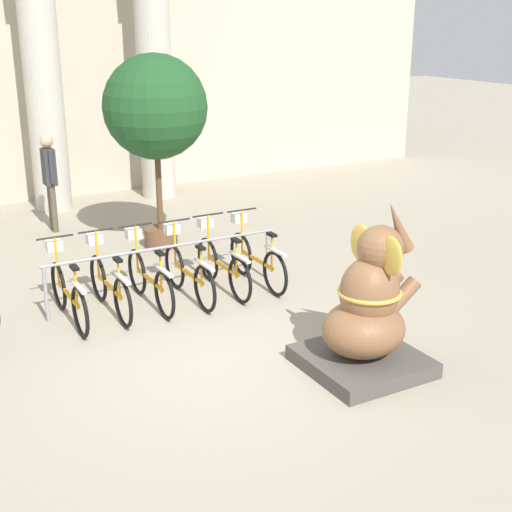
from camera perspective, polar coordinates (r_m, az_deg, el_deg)
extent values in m
plane|color=#9E937F|center=(8.39, -2.92, -7.93)|extent=(60.00, 60.00, 0.00)
cube|color=#BCB29E|center=(15.71, -17.70, 15.08)|extent=(20.00, 0.20, 6.00)
cylinder|color=#BCB7A8|center=(14.77, -16.66, 13.05)|extent=(0.72, 0.72, 5.00)
cylinder|color=#BCB7A8|center=(15.45, -8.12, 13.84)|extent=(0.72, 0.72, 5.00)
cylinder|color=gray|center=(9.50, -16.45, -2.97)|extent=(0.05, 0.05, 0.75)
cylinder|color=gray|center=(10.61, 0.92, 0.10)|extent=(0.05, 0.05, 0.75)
cylinder|color=gray|center=(9.82, -7.37, 0.69)|extent=(3.37, 0.04, 0.04)
torus|color=black|center=(9.89, -15.51, -2.32)|extent=(0.05, 0.65, 0.65)
torus|color=black|center=(8.97, -13.88, -4.38)|extent=(0.05, 0.65, 0.65)
cube|color=orange|center=(9.41, -14.76, -3.02)|extent=(0.04, 0.92, 0.04)
cube|color=silver|center=(8.85, -14.05, -2.35)|extent=(0.06, 0.54, 0.03)
cylinder|color=orange|center=(8.96, -14.19, -2.61)|extent=(0.03, 0.03, 0.53)
cube|color=black|center=(8.87, -14.33, -0.90)|extent=(0.08, 0.18, 0.04)
cylinder|color=orange|center=(9.74, -15.62, -0.49)|extent=(0.03, 0.03, 0.69)
cylinder|color=black|center=(9.64, -15.80, 1.46)|extent=(0.48, 0.03, 0.03)
cube|color=silver|center=(9.77, -15.87, 0.82)|extent=(0.20, 0.16, 0.14)
torus|color=black|center=(10.05, -12.50, -1.74)|extent=(0.05, 0.65, 0.65)
torus|color=black|center=(9.14, -10.59, -3.71)|extent=(0.05, 0.65, 0.65)
cube|color=orange|center=(9.57, -11.61, -2.40)|extent=(0.04, 0.92, 0.04)
cube|color=silver|center=(9.02, -10.72, -1.71)|extent=(0.06, 0.54, 0.03)
cylinder|color=orange|center=(9.13, -10.90, -1.96)|extent=(0.03, 0.03, 0.53)
cube|color=black|center=(9.04, -11.01, -0.28)|extent=(0.08, 0.18, 0.04)
cylinder|color=orange|center=(9.90, -12.57, 0.07)|extent=(0.03, 0.03, 0.69)
cylinder|color=black|center=(9.80, -12.71, 1.99)|extent=(0.48, 0.03, 0.03)
cube|color=silver|center=(9.93, -12.82, 1.36)|extent=(0.20, 0.16, 0.14)
torus|color=black|center=(10.19, -9.50, -1.26)|extent=(0.05, 0.65, 0.65)
torus|color=black|center=(9.30, -7.33, -3.13)|extent=(0.05, 0.65, 0.65)
cube|color=orange|center=(9.72, -8.48, -1.88)|extent=(0.04, 0.92, 0.04)
cube|color=silver|center=(9.18, -7.42, -1.16)|extent=(0.06, 0.54, 0.03)
cylinder|color=orange|center=(9.29, -7.63, -1.42)|extent=(0.03, 0.03, 0.53)
cube|color=black|center=(9.20, -7.71, 0.24)|extent=(0.08, 0.18, 0.04)
cylinder|color=orange|center=(10.05, -9.53, 0.53)|extent=(0.03, 0.03, 0.69)
cylinder|color=black|center=(9.94, -9.63, 2.43)|extent=(0.48, 0.03, 0.03)
cube|color=silver|center=(10.07, -9.78, 1.80)|extent=(0.20, 0.16, 0.14)
torus|color=black|center=(10.34, -6.53, -0.83)|extent=(0.05, 0.65, 0.65)
torus|color=black|center=(9.46, -4.12, -2.64)|extent=(0.05, 0.65, 0.65)
cube|color=orange|center=(9.88, -5.38, -1.42)|extent=(0.04, 0.92, 0.04)
cube|color=silver|center=(9.34, -4.16, -0.69)|extent=(0.06, 0.54, 0.03)
cylinder|color=orange|center=(9.45, -4.41, -0.95)|extent=(0.03, 0.03, 0.53)
cube|color=black|center=(9.36, -4.45, 0.68)|extent=(0.08, 0.18, 0.04)
cylinder|color=orange|center=(10.19, -6.51, 0.94)|extent=(0.03, 0.03, 0.69)
cylinder|color=black|center=(10.09, -6.58, 2.81)|extent=(0.48, 0.03, 0.03)
cube|color=silver|center=(10.22, -6.77, 2.19)|extent=(0.20, 0.16, 0.14)
torus|color=black|center=(10.59, -3.88, -0.26)|extent=(0.05, 0.65, 0.65)
torus|color=black|center=(9.73, -1.29, -1.97)|extent=(0.05, 0.65, 0.65)
cube|color=orange|center=(10.14, -2.64, -0.81)|extent=(0.04, 0.92, 0.04)
cube|color=silver|center=(9.62, -1.31, -0.07)|extent=(0.06, 0.54, 0.03)
cylinder|color=orange|center=(9.73, -1.58, -0.33)|extent=(0.03, 0.03, 0.53)
cube|color=black|center=(9.64, -1.60, 1.26)|extent=(0.08, 0.18, 0.04)
cylinder|color=orange|center=(10.45, -3.82, 1.47)|extent=(0.03, 0.03, 0.69)
cylinder|color=black|center=(10.35, -3.87, 3.30)|extent=(0.48, 0.03, 0.03)
cube|color=silver|center=(10.48, -4.09, 2.69)|extent=(0.20, 0.16, 0.14)
torus|color=black|center=(10.82, -1.21, 0.19)|extent=(0.05, 0.65, 0.65)
torus|color=black|center=(9.98, 1.54, -1.43)|extent=(0.05, 0.65, 0.65)
cube|color=orange|center=(10.38, 0.11, -0.33)|extent=(0.04, 0.92, 0.04)
cube|color=silver|center=(9.87, 1.55, 0.42)|extent=(0.06, 0.54, 0.03)
cylinder|color=orange|center=(9.97, 1.26, 0.16)|extent=(0.03, 0.03, 0.53)
cube|color=black|center=(9.89, 1.27, 1.72)|extent=(0.08, 0.18, 0.04)
cylinder|color=orange|center=(10.68, -1.12, 1.89)|extent=(0.03, 0.03, 0.69)
cylinder|color=black|center=(10.59, -1.14, 3.69)|extent=(0.48, 0.03, 0.03)
cube|color=silver|center=(10.71, -1.38, 3.09)|extent=(0.20, 0.16, 0.14)
cube|color=#4C4742|center=(8.14, 8.46, -8.33)|extent=(1.25, 1.25, 0.17)
ellipsoid|color=brown|center=(7.97, 8.60, -5.78)|extent=(0.96, 0.85, 0.62)
ellipsoid|color=brown|center=(7.84, 9.07, -2.86)|extent=(0.68, 0.62, 0.79)
sphere|color=brown|center=(7.75, 9.92, 0.61)|extent=(0.51, 0.51, 0.51)
ellipsoid|color=gold|center=(7.89, 8.38, 1.03)|extent=(0.08, 0.36, 0.43)
ellipsoid|color=gold|center=(7.52, 10.72, 0.00)|extent=(0.08, 0.36, 0.43)
cone|color=brown|center=(7.82, 11.30, 2.37)|extent=(0.43, 0.18, 0.64)
cylinder|color=brown|center=(8.16, 10.16, -2.70)|extent=(0.50, 0.17, 0.45)
cylinder|color=brown|center=(7.96, 11.44, -3.34)|extent=(0.50, 0.17, 0.45)
torus|color=gold|center=(7.84, 9.07, -2.86)|extent=(0.71, 0.71, 0.05)
cylinder|color=brown|center=(13.60, -16.04, 3.80)|extent=(0.11, 0.11, 0.87)
cylinder|color=brown|center=(13.44, -15.87, 3.65)|extent=(0.11, 0.11, 0.87)
cube|color=#333338|center=(13.35, -16.24, 6.87)|extent=(0.20, 0.32, 0.65)
sphere|color=tan|center=(13.27, -16.42, 8.82)|extent=(0.23, 0.23, 0.23)
cylinder|color=#333338|center=(13.54, -16.46, 7.14)|extent=(0.07, 0.07, 0.58)
cylinder|color=#333338|center=(13.16, -16.05, 6.86)|extent=(0.07, 0.07, 0.58)
cylinder|color=brown|center=(12.27, -7.60, 1.48)|extent=(0.56, 0.56, 0.33)
cylinder|color=brown|center=(12.05, -7.77, 5.32)|extent=(0.10, 0.10, 1.36)
sphere|color=#1E4C23|center=(11.81, -8.06, 11.74)|extent=(1.69, 1.69, 1.69)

